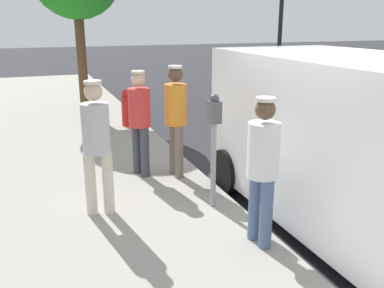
% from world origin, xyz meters
% --- Properties ---
extents(ground_plane, '(80.00, 80.00, 0.00)m').
position_xyz_m(ground_plane, '(0.00, 0.00, 0.00)').
color(ground_plane, '#2D2D33').
extents(sidewalk_slab, '(5.00, 32.00, 0.15)m').
position_xyz_m(sidewalk_slab, '(3.50, 0.00, 0.07)').
color(sidewalk_slab, '#9E998E').
rests_on(sidewalk_slab, ground).
extents(parking_meter_near, '(0.14, 0.18, 1.52)m').
position_xyz_m(parking_meter_near, '(1.35, -0.79, 1.18)').
color(parking_meter_near, gray).
rests_on(parking_meter_near, sidewalk_slab).
extents(pedestrian_in_white, '(0.34, 0.36, 1.65)m').
position_xyz_m(pedestrian_in_white, '(1.26, 0.29, 1.09)').
color(pedestrian_in_white, '#4C608C').
rests_on(pedestrian_in_white, sidewalk_slab).
extents(pedestrian_in_gray, '(0.35, 0.34, 1.72)m').
position_xyz_m(pedestrian_in_gray, '(2.79, -1.10, 1.14)').
color(pedestrian_in_gray, beige).
rests_on(pedestrian_in_gray, sidewalk_slab).
extents(pedestrian_in_red, '(0.34, 0.34, 1.67)m').
position_xyz_m(pedestrian_in_red, '(1.95, -2.31, 1.10)').
color(pedestrian_in_red, '#383D47').
rests_on(pedestrian_in_red, sidewalk_slab).
extents(pedestrian_in_orange, '(0.34, 0.36, 1.75)m').
position_xyz_m(pedestrian_in_orange, '(1.43, -2.07, 1.16)').
color(pedestrian_in_orange, '#726656').
rests_on(pedestrian_in_orange, sidewalk_slab).
extents(fire_hydrant, '(0.24, 0.24, 0.86)m').
position_xyz_m(fire_hydrant, '(1.45, -5.62, 0.57)').
color(fire_hydrant, red).
rests_on(fire_hydrant, sidewalk_slab).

